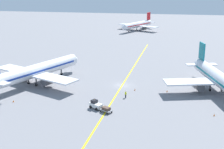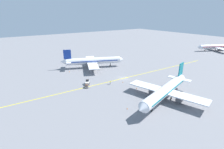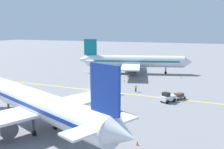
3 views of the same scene
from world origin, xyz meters
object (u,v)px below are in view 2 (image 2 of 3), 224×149
at_px(airplane_adjacent_stand, 166,90).
at_px(ground_crew_worker, 110,82).
at_px(baggage_cart_trailing, 87,86).
at_px(traffic_cone_mid_apron, 123,82).
at_px(airplane_distant_taxiing, 216,47).
at_px(airplane_at_gate, 93,61).
at_px(baggage_tug_white, 87,82).
at_px(traffic_cone_near_nose, 137,88).
at_px(traffic_cone_by_wingtip, 127,108).
at_px(traffic_cone_far_edge, 69,72).

distance_m(airplane_adjacent_stand, ground_crew_worker, 24.41).
height_order(airplane_adjacent_stand, baggage_cart_trailing, airplane_adjacent_stand).
bearing_deg(traffic_cone_mid_apron, baggage_cart_trailing, -106.01).
height_order(airplane_distant_taxiing, ground_crew_worker, airplane_distant_taxiing).
relative_size(airplane_at_gate, airplane_distant_taxiing, 1.13).
bearing_deg(traffic_cone_mid_apron, baggage_tug_white, -117.77).
xyz_separation_m(airplane_at_gate, traffic_cone_near_nose, (36.25, 0.06, -3.43)).
distance_m(baggage_tug_white, traffic_cone_by_wingtip, 25.94).
bearing_deg(traffic_cone_near_nose, baggage_cart_trailing, -128.72).
relative_size(baggage_tug_white, traffic_cone_mid_apron, 6.07).
xyz_separation_m(baggage_tug_white, traffic_cone_mid_apron, (7.25, 13.76, -0.63)).
bearing_deg(baggage_cart_trailing, ground_crew_worker, 73.87).
bearing_deg(traffic_cone_far_edge, airplane_adjacent_stand, 18.03).
bearing_deg(traffic_cone_far_edge, airplane_at_gate, 91.53).
xyz_separation_m(traffic_cone_mid_apron, traffic_cone_far_edge, (-27.50, -13.76, 0.00)).
relative_size(ground_crew_worker, traffic_cone_by_wingtip, 3.05).
bearing_deg(airplane_at_gate, baggage_tug_white, -34.49).
distance_m(baggage_cart_trailing, traffic_cone_near_nose, 20.51).
relative_size(airplane_at_gate, traffic_cone_mid_apron, 61.41).
relative_size(baggage_tug_white, traffic_cone_near_nose, 6.07).
distance_m(airplane_adjacent_stand, traffic_cone_far_edge, 51.49).
xyz_separation_m(airplane_distant_taxiing, traffic_cone_by_wingtip, (30.06, -117.85, -3.06)).
relative_size(airplane_adjacent_stand, traffic_cone_by_wingtip, 63.56).
relative_size(traffic_cone_near_nose, traffic_cone_mid_apron, 1.00).
height_order(airplane_distant_taxiing, traffic_cone_by_wingtip, airplane_distant_taxiing).
bearing_deg(ground_crew_worker, traffic_cone_far_edge, -162.68).
height_order(baggage_tug_white, traffic_cone_mid_apron, baggage_tug_white).
xyz_separation_m(airplane_adjacent_stand, baggage_cart_trailing, (-25.79, -17.66, -2.95)).
bearing_deg(baggage_tug_white, ground_crew_worker, 55.10).
xyz_separation_m(airplane_at_gate, ground_crew_worker, (26.27, -6.10, -2.80)).
distance_m(airplane_distant_taxiing, traffic_cone_by_wingtip, 121.66).
height_order(ground_crew_worker, traffic_cone_near_nose, ground_crew_worker).
distance_m(baggage_tug_white, ground_crew_worker, 9.85).
height_order(airplane_adjacent_stand, traffic_cone_far_edge, airplane_adjacent_stand).
xyz_separation_m(ground_crew_worker, traffic_cone_mid_apron, (1.61, 5.68, -0.63)).
bearing_deg(ground_crew_worker, airplane_adjacent_stand, 18.83).
xyz_separation_m(airplane_adjacent_stand, baggage_tug_white, (-28.59, -15.91, -2.81)).
bearing_deg(baggage_cart_trailing, traffic_cone_far_edge, 175.65).
relative_size(airplane_distant_taxiing, baggage_cart_trailing, 10.12).
bearing_deg(traffic_cone_far_edge, baggage_cart_trailing, -4.35).
bearing_deg(traffic_cone_near_nose, baggage_tug_white, -137.63).
height_order(airplane_adjacent_stand, baggage_tug_white, airplane_adjacent_stand).
height_order(baggage_tug_white, traffic_cone_far_edge, baggage_tug_white).
height_order(traffic_cone_mid_apron, traffic_cone_far_edge, same).
bearing_deg(airplane_distant_taxiing, traffic_cone_near_nose, -79.29).
distance_m(airplane_distant_taxiing, baggage_cart_trailing, 120.64).
xyz_separation_m(airplane_at_gate, traffic_cone_far_edge, (0.38, -14.18, -3.43)).
xyz_separation_m(airplane_adjacent_stand, traffic_cone_by_wingtip, (-2.67, -15.09, -3.43)).
distance_m(traffic_cone_near_nose, traffic_cone_far_edge, 38.60).
distance_m(baggage_tug_white, traffic_cone_near_nose, 21.14).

